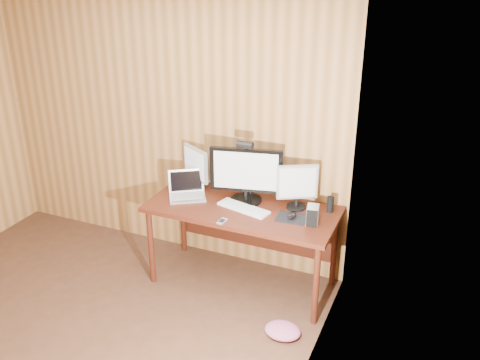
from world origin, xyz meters
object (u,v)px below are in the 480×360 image
Objects in this scene: desk_lamp at (248,160)px; mouse at (292,216)px; monitor_center at (246,174)px; monitor_right at (297,186)px; phone at (222,221)px; monitor_left at (196,167)px; hard_drive at (313,215)px; keyboard at (244,208)px; laptop at (187,190)px; desk at (246,216)px; speaker at (330,204)px.

mouse is at bearing -19.09° from desk_lamp.
mouse is at bearing -30.36° from monitor_center.
monitor_center is at bearing 163.41° from mouse.
desk_lamp is (-0.44, 0.01, 0.15)m from monitor_right.
desk_lamp is (0.02, 0.47, 0.35)m from phone.
monitor_center is at bearing 21.20° from monitor_left.
phone is at bearing -169.39° from hard_drive.
mouse reaches higher than keyboard.
monitor_center is 0.68m from hard_drive.
laptop reaches higher than mouse.
monitor_right is 0.97m from laptop.
monitor_right is at bearing 39.64° from keyboard.
monitor_left reaches higher than desk.
laptop is (-0.53, -0.06, 0.18)m from desk.
desk is 14.66× the size of mouse.
desk_lamp is (-0.64, 0.21, 0.29)m from hard_drive.
desk is 2.74× the size of desk_lamp.
desk_lamp is at bearing 26.64° from monitor_left.
hard_drive is (0.20, -0.20, -0.13)m from monitor_right.
hard_drive is at bearing -74.14° from monitor_right.
monitor_right is 3.53× the size of mouse.
monitor_right is at bearing 12.25° from desk.
mouse is at bearing 14.31° from keyboard.
monitor_right reaches higher than speaker.
keyboard is at bearing -87.84° from monitor_center.
desk_lamp is (-0.72, -0.04, 0.29)m from speaker.
monitor_center is 0.52m from monitor_left.
hard_drive is (0.18, -0.02, 0.05)m from mouse.
hard_drive is at bearing -35.09° from laptop.
keyboard is at bearing -160.62° from speaker.
monitor_center reaches higher than laptop.
phone is at bearing -97.24° from desk.
monitor_left is 0.66× the size of desk_lamp.
monitor_right is 0.66× the size of desk_lamp.
mouse is at bearing -12.40° from desk.
speaker is at bearing 11.15° from desk.
laptop is 0.58m from phone.
mouse is 0.35m from speaker.
monitor_left is 0.53m from desk_lamp.
desk is at bearing 117.08° from keyboard.
speaker is at bearing -18.52° from monitor_right.
monitor_center is 0.44m from monitor_right.
monitor_center reaches higher than monitor_right.
monitor_left is at bearing -179.41° from speaker.
desk_lamp is (0.51, -0.03, 0.16)m from monitor_left.
speaker is at bearing -23.25° from laptop.
mouse is 0.19× the size of desk_lamp.
desk is 15.67× the size of phone.
hard_drive reaches higher than mouse.
desk is at bearing -84.09° from monitor_center.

